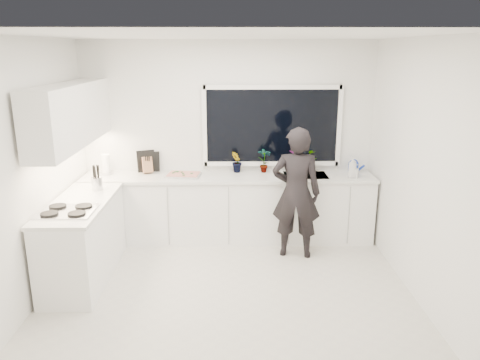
{
  "coord_description": "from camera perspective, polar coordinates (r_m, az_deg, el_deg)",
  "views": [
    {
      "loc": [
        0.06,
        -4.67,
        2.58
      ],
      "look_at": [
        0.14,
        0.4,
        1.15
      ],
      "focal_mm": 35.0,
      "sensor_mm": 36.0,
      "label": 1
    }
  ],
  "objects": [
    {
      "name": "wall_right",
      "position": [
        5.21,
        21.13,
        1.02
      ],
      "size": [
        0.02,
        3.5,
        2.7
      ],
      "primitive_type": "cube",
      "color": "white",
      "rests_on": "ground"
    },
    {
      "name": "window",
      "position": [
        6.5,
        3.91,
        6.58
      ],
      "size": [
        1.8,
        0.02,
        1.0
      ],
      "primitive_type": "cube",
      "color": "black",
      "rests_on": "wall_back"
    },
    {
      "name": "watering_can",
      "position": [
        6.7,
        13.65,
        1.5
      ],
      "size": [
        0.17,
        0.17,
        0.13
      ],
      "primitive_type": "cylinder",
      "rotation": [
        0.0,
        0.0,
        -0.24
      ],
      "color": "#1131A8",
      "rests_on": "countertop_back"
    },
    {
      "name": "picture_frame_small",
      "position": [
        6.65,
        -11.38,
        2.3
      ],
      "size": [
        0.24,
        0.11,
        0.3
      ],
      "primitive_type": "cube",
      "rotation": [
        0.0,
        0.0,
        0.38
      ],
      "color": "black",
      "rests_on": "countertop_back"
    },
    {
      "name": "herb_plants",
      "position": [
        6.5,
        5.47,
        2.26
      ],
      "size": [
        1.18,
        0.3,
        0.34
      ],
      "color": "#26662D",
      "rests_on": "countertop_back"
    },
    {
      "name": "wall_back",
      "position": [
        6.55,
        -1.4,
        4.9
      ],
      "size": [
        4.0,
        0.02,
        2.7
      ],
      "primitive_type": "cube",
      "color": "white",
      "rests_on": "ground"
    },
    {
      "name": "paper_towel_roll",
      "position": [
        6.64,
        -16.02,
        1.79
      ],
      "size": [
        0.14,
        0.14,
        0.26
      ],
      "primitive_type": "cylinder",
      "rotation": [
        0.0,
        0.0,
        -0.31
      ],
      "color": "white",
      "rests_on": "countertop_back"
    },
    {
      "name": "soap_bottles",
      "position": [
        6.37,
        13.63,
        1.39
      ],
      "size": [
        0.16,
        0.14,
        0.29
      ],
      "color": "#D8BF66",
      "rests_on": "countertop_back"
    },
    {
      "name": "base_cabinets_back",
      "position": [
        6.48,
        -1.37,
        -3.54
      ],
      "size": [
        3.92,
        0.58,
        0.88
      ],
      "primitive_type": "cube",
      "color": "white",
      "rests_on": "floor"
    },
    {
      "name": "floor",
      "position": [
        5.34,
        -1.45,
        -13.27
      ],
      "size": [
        4.0,
        3.5,
        0.02
      ],
      "primitive_type": "cube",
      "color": "beige",
      "rests_on": "ground"
    },
    {
      "name": "wall_left",
      "position": [
        5.25,
        -24.05,
        0.82
      ],
      "size": [
        0.02,
        3.5,
        2.7
      ],
      "primitive_type": "cube",
      "color": "white",
      "rests_on": "ground"
    },
    {
      "name": "utensil_crock",
      "position": [
        5.93,
        -17.04,
        -0.42
      ],
      "size": [
        0.14,
        0.14,
        0.16
      ],
      "primitive_type": "cylinder",
      "rotation": [
        0.0,
        0.0,
        -0.08
      ],
      "color": "silver",
      "rests_on": "countertop_left"
    },
    {
      "name": "knife_block",
      "position": [
        6.56,
        -11.22,
        1.76
      ],
      "size": [
        0.16,
        0.14,
        0.22
      ],
      "primitive_type": "cube",
      "rotation": [
        0.0,
        0.0,
        0.33
      ],
      "color": "#9D6649",
      "rests_on": "countertop_back"
    },
    {
      "name": "ceiling",
      "position": [
        4.67,
        -1.69,
        17.34
      ],
      "size": [
        4.0,
        3.5,
        0.02
      ],
      "primitive_type": "cube",
      "color": "white",
      "rests_on": "wall_back"
    },
    {
      "name": "faucet",
      "position": [
        6.58,
        7.79,
        1.97
      ],
      "size": [
        0.03,
        0.03,
        0.22
      ],
      "primitive_type": "cylinder",
      "color": "silver",
      "rests_on": "countertop_back"
    },
    {
      "name": "pizza_tray",
      "position": [
        6.34,
        -6.9,
        0.59
      ],
      "size": [
        0.49,
        0.39,
        0.03
      ],
      "primitive_type": "cube",
      "rotation": [
        0.0,
        0.0,
        -0.13
      ],
      "color": "silver",
      "rests_on": "countertop_back"
    },
    {
      "name": "person",
      "position": [
        5.89,
        6.85,
        -1.59
      ],
      "size": [
        0.67,
        0.49,
        1.67
      ],
      "primitive_type": "imported",
      "rotation": [
        0.0,
        0.0,
        2.98
      ],
      "color": "black",
      "rests_on": "floor"
    },
    {
      "name": "upper_cabinets",
      "position": [
        5.73,
        -19.9,
        7.49
      ],
      "size": [
        0.34,
        2.1,
        0.7
      ],
      "primitive_type": "cube",
      "color": "white",
      "rests_on": "wall_left"
    },
    {
      "name": "countertop_back",
      "position": [
        6.34,
        -1.4,
        0.36
      ],
      "size": [
        3.94,
        0.62,
        0.04
      ],
      "primitive_type": "cube",
      "color": "silver",
      "rests_on": "base_cabinets_back"
    },
    {
      "name": "sink",
      "position": [
        6.43,
        8.0,
        0.17
      ],
      "size": [
        0.58,
        0.42,
        0.14
      ],
      "primitive_type": "cube",
      "color": "silver",
      "rests_on": "countertop_back"
    },
    {
      "name": "picture_frame_large",
      "position": [
        6.64,
        -10.72,
        2.22
      ],
      "size": [
        0.22,
        0.04,
        0.28
      ],
      "primitive_type": "cube",
      "rotation": [
        0.0,
        0.0,
        0.09
      ],
      "color": "black",
      "rests_on": "countertop_back"
    },
    {
      "name": "stovetop",
      "position": [
        5.25,
        -20.33,
        -3.53
      ],
      "size": [
        0.56,
        0.48,
        0.03
      ],
      "primitive_type": "cube",
      "color": "black",
      "rests_on": "countertop_left"
    },
    {
      "name": "pizza",
      "position": [
        6.34,
        -6.9,
        0.74
      ],
      "size": [
        0.45,
        0.34,
        0.01
      ],
      "primitive_type": "cube",
      "rotation": [
        0.0,
        0.0,
        -0.13
      ],
      "color": "red",
      "rests_on": "pizza_tray"
    },
    {
      "name": "countertop_left",
      "position": [
        5.57,
        -18.95,
        -2.7
      ],
      "size": [
        0.62,
        1.6,
        0.04
      ],
      "primitive_type": "cube",
      "color": "silver",
      "rests_on": "base_cabinets_left"
    },
    {
      "name": "base_cabinets_left",
      "position": [
        5.72,
        -18.55,
        -7.08
      ],
      "size": [
        0.58,
        1.6,
        0.88
      ],
      "primitive_type": "cube",
      "color": "white",
      "rests_on": "floor"
    }
  ]
}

